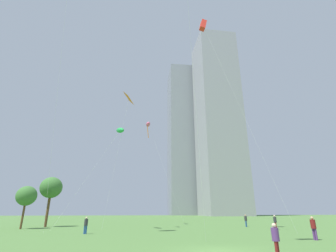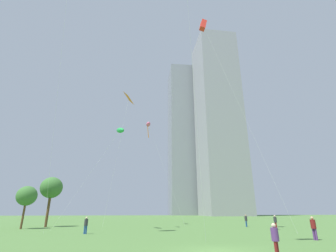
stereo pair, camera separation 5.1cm
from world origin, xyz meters
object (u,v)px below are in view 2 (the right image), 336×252
person_standing_2 (275,221)px  kite_flying_1 (148,125)px  kite_flying_5 (120,130)px  distant_highrise_1 (218,119)px  person_standing_0 (86,224)px  kite_flying_4 (203,26)px  distant_highrise_0 (183,137)px  person_standing_5 (275,238)px  park_tree_0 (27,196)px  person_standing_1 (313,226)px  park_tree_1 (51,188)px  kite_flying_2 (129,99)px  person_standing_4 (246,220)px

person_standing_2 → kite_flying_1: 24.97m
kite_flying_5 → distant_highrise_1: (53.09, 93.34, 40.85)m
person_standing_0 → kite_flying_1: kite_flying_1 is taller
kite_flying_4 → distant_highrise_0: distant_highrise_0 is taller
person_standing_0 → person_standing_5: 18.98m
distant_highrise_1 → distant_highrise_0: bearing=119.6°
kite_flying_1 → kite_flying_5: bearing=-116.1°
kite_flying_1 → distant_highrise_1: 103.44m
person_standing_2 → park_tree_0: (-31.64, 6.49, 3.08)m
park_tree_0 → person_standing_0: bearing=-44.6°
kite_flying_5 → park_tree_0: 15.11m
person_standing_0 → person_standing_5: (10.86, -15.57, -0.02)m
person_standing_2 → person_standing_5: person_standing_2 is taller
person_standing_1 → person_standing_2: 12.11m
person_standing_0 → kite_flying_1: (7.25, 14.05, 16.07)m
person_standing_2 → person_standing_5: size_ratio=1.07×
park_tree_1 → park_tree_0: bearing=-115.5°
kite_flying_2 → distant_highrise_0: (37.55, 121.46, 32.28)m
kite_flying_4 → kite_flying_5: size_ratio=2.19×
person_standing_1 → park_tree_1: bearing=-156.2°
kite_flying_5 → distant_highrise_1: size_ratio=0.12×
person_standing_4 → kite_flying_1: (-14.24, 5.81, 16.02)m
person_standing_0 → park_tree_0: (-9.12, 8.99, 3.12)m
kite_flying_2 → distant_highrise_1: (52.18, 92.95, 35.84)m
person_standing_4 → park_tree_1: 29.46m
person_standing_4 → park_tree_0: (-30.61, 0.75, 3.08)m
person_standing_5 → person_standing_1: bearing=-177.8°
kite_flying_4 → distant_highrise_1: 109.77m
person_standing_1 → kite_flying_2: size_ratio=0.09×
person_standing_0 → kite_flying_1: size_ratio=0.09×
person_standing_0 → park_tree_1: size_ratio=0.23×
person_standing_2 → kite_flying_5: bearing=-88.3°
kite_flying_4 → distant_highrise_0: 131.40m
person_standing_1 → park_tree_0: 33.04m
distant_highrise_0 → kite_flying_4: bearing=-98.1°
distant_highrise_0 → distant_highrise_1: bearing=-58.6°
kite_flying_1 → kite_flying_2: bearing=-112.3°
kite_flying_1 → kite_flying_4: 18.91m
person_standing_0 → kite_flying_2: 17.66m
person_standing_1 → person_standing_4: size_ratio=1.03×
kite_flying_4 → person_standing_1: bearing=-60.7°
kite_flying_2 → kite_flying_5: 5.11m
park_tree_0 → person_standing_1: bearing=-33.0°
person_standing_4 → kite_flying_5: bearing=-33.6°
person_standing_4 → distant_highrise_0: size_ratio=0.02×
kite_flying_5 → park_tree_1: 14.70m
person_standing_0 → kite_flying_4: bearing=-5.3°
person_standing_4 → distant_highrise_0: distant_highrise_0 is taller
person_standing_2 → park_tree_0: park_tree_0 is taller
person_standing_5 → distant_highrise_1: size_ratio=0.01×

